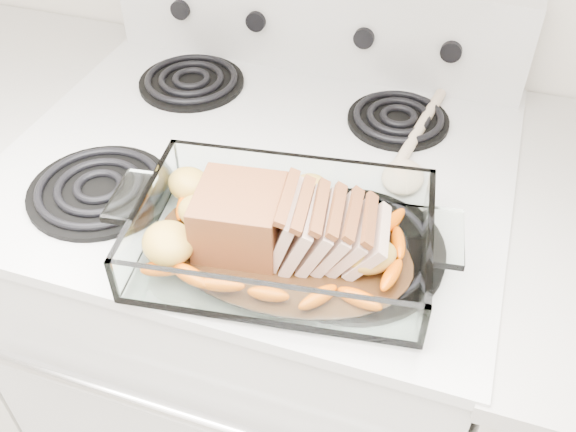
% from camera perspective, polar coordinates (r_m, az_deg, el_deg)
% --- Properties ---
extents(electric_range, '(0.78, 0.70, 1.12)m').
position_cam_1_polar(electric_range, '(1.34, -1.97, -10.12)').
color(electric_range, silver).
rests_on(electric_range, ground).
extents(baking_dish, '(0.37, 0.24, 0.07)m').
position_cam_1_polar(baking_dish, '(0.83, -0.44, -2.34)').
color(baking_dish, white).
rests_on(baking_dish, electric_range).
extents(pork_roast, '(0.24, 0.11, 0.09)m').
position_cam_1_polar(pork_roast, '(0.81, -1.42, -0.63)').
color(pork_roast, brown).
rests_on(pork_roast, baking_dish).
extents(roast_vegetables, '(0.35, 0.19, 0.04)m').
position_cam_1_polar(roast_vegetables, '(0.85, 0.09, -0.27)').
color(roast_vegetables, '#E75500').
rests_on(roast_vegetables, baking_dish).
extents(wooden_spoon, '(0.06, 0.29, 0.02)m').
position_cam_1_polar(wooden_spoon, '(1.02, 10.88, 5.47)').
color(wooden_spoon, beige).
rests_on(wooden_spoon, electric_range).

